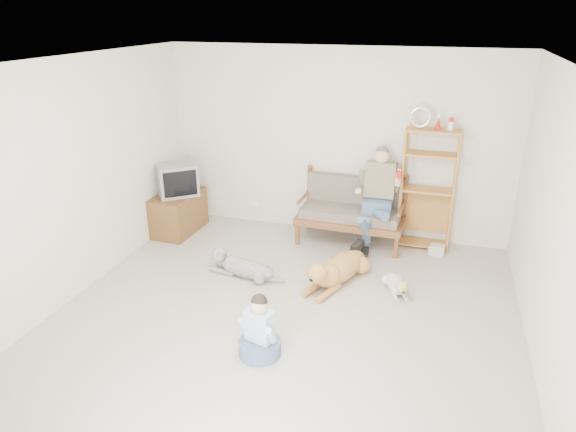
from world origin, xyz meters
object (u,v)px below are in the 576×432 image
(loveseat, at_px, (352,209))
(tv_stand, at_px, (179,213))
(golden_retriever, at_px, (336,270))
(etagere, at_px, (427,188))

(loveseat, height_order, tv_stand, loveseat)
(tv_stand, bearing_deg, golden_retriever, -15.72)
(tv_stand, relative_size, golden_retriever, 0.68)
(etagere, bearing_deg, loveseat, -173.59)
(etagere, distance_m, golden_retriever, 1.83)
(loveseat, relative_size, etagere, 0.77)
(etagere, distance_m, tv_stand, 3.65)
(loveseat, xyz_separation_m, tv_stand, (-2.55, -0.42, -0.19))
(tv_stand, xyz_separation_m, golden_retriever, (2.61, -0.88, -0.13))
(etagere, height_order, golden_retriever, etagere)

